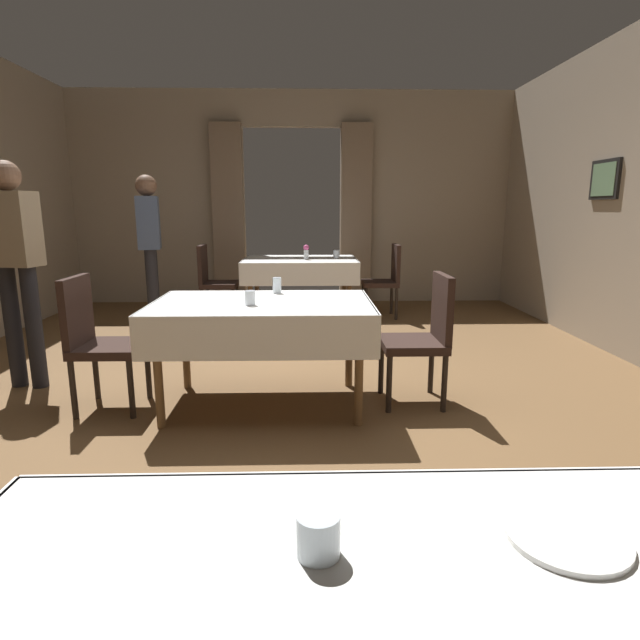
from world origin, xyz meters
TOP-DOWN VIEW (x-y plane):
  - ground at (0.00, 0.00)m, footprint 10.08×10.08m
  - wall_back at (0.00, 4.18)m, footprint 6.40×0.27m
  - dining_table_mid at (-0.11, -0.05)m, footprint 1.50×0.99m
  - dining_table_far at (0.12, 3.02)m, footprint 1.43×1.07m
  - chair_mid_left at (-1.25, -0.08)m, footprint 0.44×0.44m
  - chair_mid_right at (1.03, -0.03)m, footprint 0.44×0.44m
  - chair_far_right at (1.22, 2.98)m, footprint 0.44×0.44m
  - chair_far_left at (-0.98, 2.93)m, footprint 0.44×0.44m
  - glass_near_a at (0.21, -2.72)m, footprint 0.08×0.08m
  - plate_near_b at (0.69, -2.68)m, footprint 0.23×0.23m
  - glass_mid_a at (-0.03, 0.31)m, footprint 0.07×0.07m
  - glass_mid_b at (-0.18, -0.19)m, footprint 0.07×0.07m
  - flower_vase_far at (0.20, 2.91)m, footprint 0.07×0.07m
  - glass_far_b at (0.60, 3.32)m, footprint 0.07×0.07m
  - glass_far_c at (0.58, 3.04)m, footprint 0.08×0.08m
  - plate_far_d at (-0.07, 3.07)m, footprint 0.22×0.22m
  - person_waiter_by_doorway at (-1.48, 2.08)m, footprint 0.29×0.40m
  - person_diner_standing_aside at (-2.00, 0.40)m, footprint 0.39×0.28m

SIDE VIEW (x-z plane):
  - ground at x=0.00m, z-range 0.00..0.00m
  - chair_mid_left at x=-1.25m, z-range 0.05..0.98m
  - chair_mid_right at x=1.03m, z-range 0.05..0.98m
  - chair_far_right at x=1.22m, z-range 0.05..0.98m
  - chair_far_left at x=-0.98m, z-range 0.05..0.98m
  - dining_table_mid at x=-0.11m, z-range 0.29..1.04m
  - dining_table_far at x=0.12m, z-range 0.29..1.04m
  - plate_near_b at x=0.69m, z-range 0.75..0.76m
  - plate_far_d at x=-0.07m, z-range 0.75..0.76m
  - glass_near_a at x=0.21m, z-range 0.75..0.83m
  - glass_far_b at x=0.60m, z-range 0.75..0.84m
  - glass_mid_b at x=-0.18m, z-range 0.75..0.85m
  - glass_far_c at x=0.58m, z-range 0.75..0.85m
  - glass_mid_a at x=-0.03m, z-range 0.75..0.87m
  - flower_vase_far at x=0.20m, z-range 0.76..0.94m
  - person_waiter_by_doorway at x=-1.48m, z-range 0.16..1.88m
  - person_diner_standing_aside at x=-2.00m, z-range 0.16..1.88m
  - wall_back at x=0.00m, z-range 0.02..3.02m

